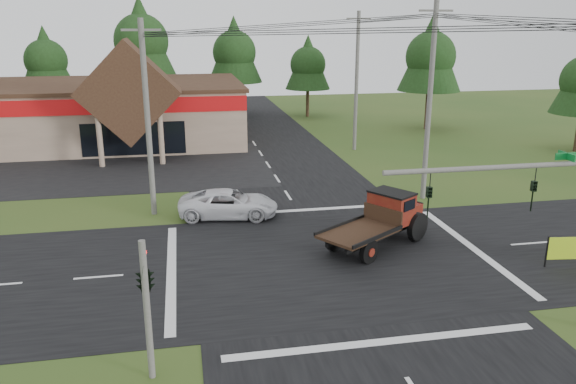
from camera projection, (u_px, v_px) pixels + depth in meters
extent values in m
plane|color=#2F4D1B|center=(329.00, 259.00, 25.29)|extent=(120.00, 120.00, 0.00)
cube|color=black|center=(329.00, 259.00, 25.29)|extent=(12.00, 120.00, 0.02)
cube|color=black|center=(329.00, 259.00, 25.29)|extent=(120.00, 12.00, 0.02)
cube|color=black|center=(75.00, 170.00, 40.65)|extent=(28.00, 14.00, 0.02)
cube|color=gray|center=(70.00, 114.00, 49.92)|extent=(30.00, 15.00, 5.00)
cube|color=#392117|center=(66.00, 85.00, 49.19)|extent=(30.40, 15.40, 0.30)
cube|color=#990B0D|center=(49.00, 108.00, 42.36)|extent=(30.00, 0.12, 1.20)
cube|color=#392117|center=(129.00, 92.00, 42.20)|extent=(7.78, 4.00, 7.78)
cylinder|color=gray|center=(100.00, 140.00, 41.15)|extent=(0.40, 0.40, 4.00)
cylinder|color=gray|center=(161.00, 138.00, 41.95)|extent=(0.40, 0.40, 4.00)
cube|color=black|center=(134.00, 139.00, 44.22)|extent=(8.00, 0.08, 2.60)
cylinder|color=#595651|center=(507.00, 167.00, 17.14)|extent=(8.00, 0.16, 0.16)
imported|color=black|center=(533.00, 196.00, 17.61)|extent=(0.16, 0.20, 1.00)
imported|color=black|center=(429.00, 203.00, 16.98)|extent=(0.16, 0.20, 1.00)
cube|color=#0C6626|center=(567.00, 156.00, 17.43)|extent=(0.80, 0.04, 0.22)
cylinder|color=#595651|center=(147.00, 311.00, 16.26)|extent=(0.20, 0.20, 4.40)
imported|color=black|center=(144.00, 261.00, 16.02)|extent=(0.53, 2.48, 1.00)
sphere|color=#FF0C0C|center=(144.00, 252.00, 16.10)|extent=(0.18, 0.18, 0.18)
cylinder|color=#595651|center=(148.00, 121.00, 29.87)|extent=(0.30, 0.30, 10.50)
cube|color=#595651|center=(141.00, 30.00, 28.54)|extent=(2.00, 0.12, 0.12)
cylinder|color=#595651|center=(429.00, 104.00, 32.60)|extent=(0.30, 0.30, 11.50)
cube|color=#595651|center=(436.00, 11.00, 31.12)|extent=(2.00, 0.12, 0.12)
cylinder|color=#595651|center=(356.00, 82.00, 45.82)|extent=(0.30, 0.30, 11.20)
cube|color=#595651|center=(359.00, 19.00, 44.38)|extent=(2.00, 0.12, 0.12)
cylinder|color=#332316|center=(51.00, 105.00, 60.71)|extent=(0.36, 0.36, 3.50)
cone|color=#193113|center=(46.00, 57.00, 59.26)|extent=(5.60, 5.60, 6.60)
sphere|color=#193113|center=(46.00, 60.00, 59.34)|extent=(4.40, 4.40, 4.40)
cylinder|color=#332316|center=(145.00, 99.00, 61.42)|extent=(0.36, 0.36, 4.55)
cone|color=#193113|center=(141.00, 37.00, 59.53)|extent=(7.28, 7.28, 8.58)
sphere|color=#193113|center=(141.00, 41.00, 59.64)|extent=(5.72, 5.72, 5.72)
cylinder|color=#332316|center=(236.00, 99.00, 64.25)|extent=(0.36, 0.36, 3.85)
cone|color=#193113|center=(234.00, 49.00, 62.66)|extent=(6.16, 6.16, 7.26)
sphere|color=#193113|center=(234.00, 52.00, 62.75)|extent=(4.84, 4.84, 4.84)
cylinder|color=#332316|center=(308.00, 103.00, 63.91)|extent=(0.36, 0.36, 3.15)
cone|color=#193113|center=(308.00, 62.00, 62.60)|extent=(5.04, 5.04, 5.94)
sphere|color=#193113|center=(308.00, 64.00, 62.68)|extent=(3.96, 3.96, 3.96)
cylinder|color=#332316|center=(427.00, 110.00, 56.20)|extent=(0.36, 0.36, 3.85)
cone|color=#193113|center=(431.00, 53.00, 54.60)|extent=(6.16, 6.16, 7.26)
sphere|color=#193113|center=(431.00, 56.00, 54.70)|extent=(4.84, 4.84, 4.84)
imported|color=white|center=(229.00, 204.00, 30.72)|extent=(5.69, 3.27, 1.50)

